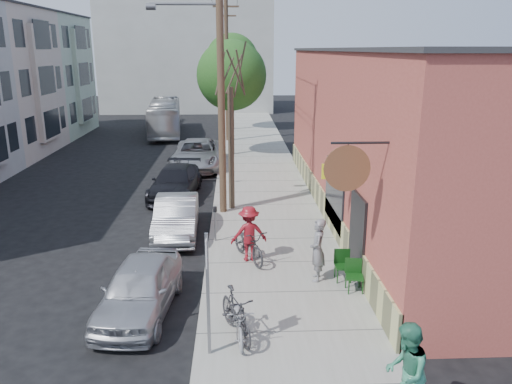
{
  "coord_description": "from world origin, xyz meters",
  "views": [
    {
      "loc": [
        2.96,
        -14.35,
        6.57
      ],
      "look_at": [
        3.71,
        3.26,
        1.5
      ],
      "focal_mm": 35.0,
      "sensor_mm": 36.0,
      "label": 1
    }
  ],
  "objects_px": {
    "parking_meter_near": "(215,218)",
    "bus": "(165,117)",
    "patio_chair_a": "(343,266)",
    "car_1": "(176,217)",
    "tree_bare": "(231,149)",
    "utility_pole_near": "(219,80)",
    "parked_bike_b": "(239,320)",
    "cyclist": "(249,234)",
    "tree_leafy_far": "(232,60)",
    "sign_post": "(208,283)",
    "patio_chair_b": "(355,276)",
    "patron_green": "(406,373)",
    "parked_bike_a": "(236,314)",
    "parking_meter_far": "(221,168)",
    "car_3": "(197,154)",
    "car_0": "(140,288)",
    "tree_leafy_mid": "(232,76)",
    "car_2": "(176,182)",
    "patron_grey": "(318,250)"
  },
  "relations": [
    {
      "from": "parking_meter_near",
      "to": "bus",
      "type": "height_order",
      "value": "bus"
    },
    {
      "from": "patio_chair_a",
      "to": "car_1",
      "type": "relative_size",
      "value": 0.21
    },
    {
      "from": "parking_meter_near",
      "to": "tree_bare",
      "type": "distance_m",
      "value": 4.12
    },
    {
      "from": "utility_pole_near",
      "to": "parked_bike_b",
      "type": "relative_size",
      "value": 5.91
    },
    {
      "from": "cyclist",
      "to": "car_1",
      "type": "height_order",
      "value": "cyclist"
    },
    {
      "from": "cyclist",
      "to": "tree_leafy_far",
      "type": "bearing_deg",
      "value": -98.08
    },
    {
      "from": "utility_pole_near",
      "to": "sign_post",
      "type": "bearing_deg",
      "value": -90.23
    },
    {
      "from": "patio_chair_b",
      "to": "patron_green",
      "type": "xyz_separation_m",
      "value": [
        -0.28,
        -4.91,
        0.5
      ]
    },
    {
      "from": "utility_pole_near",
      "to": "parked_bike_a",
      "type": "xyz_separation_m",
      "value": [
        0.54,
        -9.27,
        -4.7
      ]
    },
    {
      "from": "parking_meter_far",
      "to": "car_3",
      "type": "relative_size",
      "value": 0.22
    },
    {
      "from": "car_3",
      "to": "cyclist",
      "type": "bearing_deg",
      "value": -79.05
    },
    {
      "from": "parked_bike_a",
      "to": "bus",
      "type": "bearing_deg",
      "value": 80.63
    },
    {
      "from": "sign_post",
      "to": "bus",
      "type": "relative_size",
      "value": 0.29
    },
    {
      "from": "car_1",
      "to": "car_3",
      "type": "relative_size",
      "value": 0.74
    },
    {
      "from": "cyclist",
      "to": "car_1",
      "type": "bearing_deg",
      "value": -55.81
    },
    {
      "from": "patio_chair_a",
      "to": "parked_bike_a",
      "type": "xyz_separation_m",
      "value": [
        -3.08,
        -2.76,
        0.12
      ]
    },
    {
      "from": "bus",
      "to": "utility_pole_near",
      "type": "bearing_deg",
      "value": -82.14
    },
    {
      "from": "tree_leafy_far",
      "to": "car_3",
      "type": "distance_m",
      "value": 14.37
    },
    {
      "from": "patio_chair_b",
      "to": "car_3",
      "type": "xyz_separation_m",
      "value": [
        -5.39,
        15.66,
        0.21
      ]
    },
    {
      "from": "sign_post",
      "to": "parked_bike_a",
      "type": "distance_m",
      "value": 1.43
    },
    {
      "from": "car_0",
      "to": "bus",
      "type": "xyz_separation_m",
      "value": [
        -3.07,
        28.33,
        0.67
      ]
    },
    {
      "from": "tree_leafy_mid",
      "to": "car_0",
      "type": "distance_m",
      "value": 20.08
    },
    {
      "from": "car_0",
      "to": "car_2",
      "type": "height_order",
      "value": "car_0"
    },
    {
      "from": "parked_bike_b",
      "to": "sign_post",
      "type": "bearing_deg",
      "value": -143.51
    },
    {
      "from": "parked_bike_b",
      "to": "car_1",
      "type": "bearing_deg",
      "value": 102.6
    },
    {
      "from": "tree_bare",
      "to": "patio_chair_a",
      "type": "distance_m",
      "value": 7.95
    },
    {
      "from": "car_3",
      "to": "tree_leafy_mid",
      "type": "bearing_deg",
      "value": 57.75
    },
    {
      "from": "parking_meter_near",
      "to": "car_0",
      "type": "relative_size",
      "value": 0.3
    },
    {
      "from": "patio_chair_a",
      "to": "car_1",
      "type": "height_order",
      "value": "car_1"
    },
    {
      "from": "parking_meter_far",
      "to": "car_0",
      "type": "height_order",
      "value": "parking_meter_far"
    },
    {
      "from": "patron_green",
      "to": "car_2",
      "type": "relative_size",
      "value": 0.4
    },
    {
      "from": "sign_post",
      "to": "parked_bike_b",
      "type": "bearing_deg",
      "value": 41.08
    },
    {
      "from": "tree_leafy_far",
      "to": "car_2",
      "type": "height_order",
      "value": "tree_leafy_far"
    },
    {
      "from": "parked_bike_a",
      "to": "car_1",
      "type": "xyz_separation_m",
      "value": [
        -2.14,
        7.03,
        -0.01
      ]
    },
    {
      "from": "car_0",
      "to": "patron_grey",
      "type": "bearing_deg",
      "value": 22.1
    },
    {
      "from": "patio_chair_b",
      "to": "cyclist",
      "type": "xyz_separation_m",
      "value": [
        -2.82,
        2.24,
        0.44
      ]
    },
    {
      "from": "parking_meter_far",
      "to": "car_2",
      "type": "xyz_separation_m",
      "value": [
        -2.04,
        -1.54,
        -0.3
      ]
    },
    {
      "from": "parked_bike_a",
      "to": "car_3",
      "type": "height_order",
      "value": "car_3"
    },
    {
      "from": "patio_chair_a",
      "to": "bus",
      "type": "bearing_deg",
      "value": 109.84
    },
    {
      "from": "car_3",
      "to": "parked_bike_b",
      "type": "bearing_deg",
      "value": -82.81
    },
    {
      "from": "car_2",
      "to": "car_3",
      "type": "height_order",
      "value": "car_3"
    },
    {
      "from": "tree_leafy_far",
      "to": "parked_bike_a",
      "type": "bearing_deg",
      "value": -89.75
    },
    {
      "from": "parked_bike_a",
      "to": "parking_meter_far",
      "type": "bearing_deg",
      "value": 73.02
    },
    {
      "from": "parking_meter_far",
      "to": "tree_bare",
      "type": "relative_size",
      "value": 0.25
    },
    {
      "from": "parking_meter_near",
      "to": "cyclist",
      "type": "height_order",
      "value": "cyclist"
    },
    {
      "from": "parking_meter_far",
      "to": "car_2",
      "type": "relative_size",
      "value": 0.26
    },
    {
      "from": "cyclist",
      "to": "parked_bike_a",
      "type": "height_order",
      "value": "cyclist"
    },
    {
      "from": "parked_bike_a",
      "to": "car_2",
      "type": "bearing_deg",
      "value": 82.9
    },
    {
      "from": "car_2",
      "to": "patron_green",
      "type": "bearing_deg",
      "value": -63.51
    },
    {
      "from": "utility_pole_near",
      "to": "cyclist",
      "type": "bearing_deg",
      "value": -78.89
    }
  ]
}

